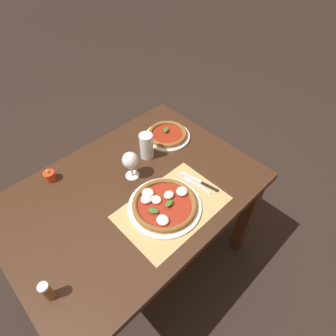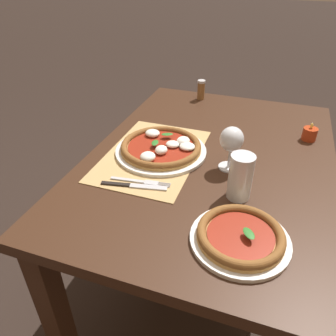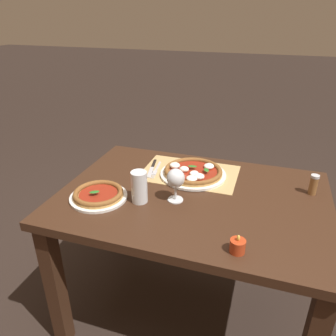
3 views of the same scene
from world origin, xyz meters
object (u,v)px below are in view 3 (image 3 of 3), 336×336
at_px(pepper_shaker, 314,185).
at_px(pizza_near, 193,172).
at_px(knife, 152,168).
at_px(pizza_far, 98,195).
at_px(wine_glass, 176,179).
at_px(pint_glass, 139,187).
at_px(fork, 156,170).
at_px(votive_candle, 237,246).

bearing_deg(pepper_shaker, pizza_near, -0.25).
bearing_deg(knife, pepper_shaker, 179.18).
bearing_deg(pizza_near, pizza_far, 44.45).
relative_size(pizza_near, pizza_far, 1.30).
bearing_deg(wine_glass, pizza_near, -93.71).
height_order(pizza_near, pint_glass, pint_glass).
bearing_deg(pint_glass, pepper_shaker, -157.22).
distance_m(fork, pepper_shaker, 0.77).
bearing_deg(votive_candle, fork, -46.31).
height_order(pizza_near, votive_candle, votive_candle).
distance_m(fork, knife, 0.03).
xyz_separation_m(wine_glass, pint_glass, (0.15, 0.06, -0.04)).
distance_m(pizza_near, wine_glass, 0.27).
bearing_deg(pizza_far, votive_candle, 165.07).
relative_size(pizza_near, pint_glass, 2.32).
distance_m(wine_glass, pint_glass, 0.16).
distance_m(wine_glass, fork, 0.33).
height_order(pint_glass, pepper_shaker, pint_glass).
bearing_deg(knife, fork, 158.14).
relative_size(pizza_far, pepper_shaker, 2.67).
bearing_deg(pizza_near, pepper_shaker, 179.75).
height_order(pizza_far, votive_candle, votive_candle).
bearing_deg(pizza_far, pizza_near, -135.55).
bearing_deg(wine_glass, pizza_far, 15.31).
xyz_separation_m(pizza_far, wine_glass, (-0.34, -0.09, 0.09)).
bearing_deg(pizza_near, votive_candle, 119.41).
distance_m(wine_glass, pepper_shaker, 0.64).
height_order(fork, pepper_shaker, pepper_shaker).
bearing_deg(votive_candle, pizza_far, -14.93).
bearing_deg(knife, pizza_near, 177.74).
bearing_deg(pepper_shaker, fork, -0.03).
bearing_deg(pizza_near, knife, -2.26).
xyz_separation_m(knife, votive_candle, (-0.52, 0.53, 0.02)).
height_order(pint_glass, votive_candle, pint_glass).
bearing_deg(pepper_shaker, pizza_far, 20.45).
bearing_deg(knife, pizza_far, 70.70).
xyz_separation_m(fork, pepper_shaker, (-0.77, 0.00, 0.04)).
bearing_deg(pint_glass, pizza_near, -118.03).
bearing_deg(fork, pizza_near, -179.41).
distance_m(pizza_far, votive_candle, 0.67).
xyz_separation_m(wine_glass, fork, (0.18, -0.25, -0.10)).
distance_m(pizza_near, pint_glass, 0.36).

